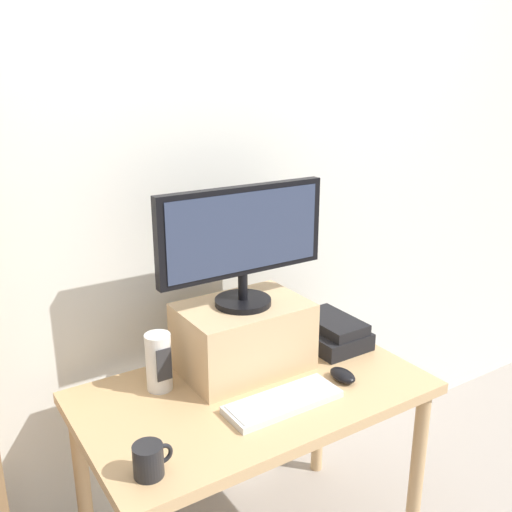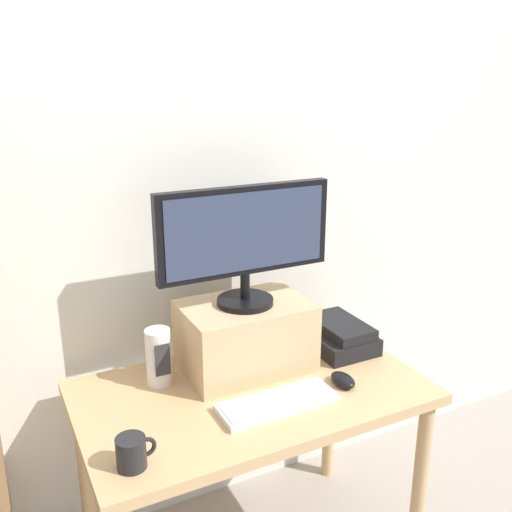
{
  "view_description": "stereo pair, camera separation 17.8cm",
  "coord_description": "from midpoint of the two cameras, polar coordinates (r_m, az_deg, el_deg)",
  "views": [
    {
      "loc": [
        -0.88,
        -1.38,
        1.68
      ],
      "look_at": [
        0.04,
        0.05,
        1.14
      ],
      "focal_mm": 40.0,
      "sensor_mm": 36.0,
      "label": 1
    },
    {
      "loc": [
        -0.72,
        -1.46,
        1.68
      ],
      "look_at": [
        0.04,
        0.05,
        1.14
      ],
      "focal_mm": 40.0,
      "sensor_mm": 36.0,
      "label": 2
    }
  ],
  "objects": [
    {
      "name": "computer_mouse",
      "position": [
        1.94,
        11.36,
        -12.12
      ],
      "size": [
        0.06,
        0.1,
        0.04
      ],
      "color": "black",
      "rests_on": "desk"
    },
    {
      "name": "back_wall",
      "position": [
        2.05,
        -3.41,
        7.03
      ],
      "size": [
        7.0,
        0.08,
        2.6
      ],
      "color": "silver",
      "rests_on": "ground_plane"
    },
    {
      "name": "desk_speaker",
      "position": [
        1.89,
        -7.02,
        -10.06
      ],
      "size": [
        0.08,
        0.09,
        0.19
      ],
      "color": "silver",
      "rests_on": "desk"
    },
    {
      "name": "desk",
      "position": [
        1.95,
        2.25,
        -15.4
      ],
      "size": [
        1.11,
        0.65,
        0.71
      ],
      "color": "tan",
      "rests_on": "ground_plane"
    },
    {
      "name": "computer_monitor",
      "position": [
        1.84,
        1.66,
        1.77
      ],
      "size": [
        0.6,
        0.19,
        0.4
      ],
      "color": "black",
      "rests_on": "riser_box"
    },
    {
      "name": "keyboard",
      "position": [
        1.81,
        5.07,
        -14.5
      ],
      "size": [
        0.37,
        0.14,
        0.02
      ],
      "color": "silver",
      "rests_on": "desk"
    },
    {
      "name": "riser_box",
      "position": [
        1.97,
        1.55,
        -8.05
      ],
      "size": [
        0.43,
        0.29,
        0.24
      ],
      "color": "tan",
      "rests_on": "desk"
    },
    {
      "name": "coffee_mug",
      "position": [
        1.57,
        -8.95,
        -18.92
      ],
      "size": [
        0.11,
        0.08,
        0.09
      ],
      "color": "black",
      "rests_on": "desk"
    },
    {
      "name": "book_stack",
      "position": [
        2.16,
        10.69,
        -7.91
      ],
      "size": [
        0.21,
        0.26,
        0.1
      ],
      "color": "black",
      "rests_on": "desk"
    }
  ]
}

